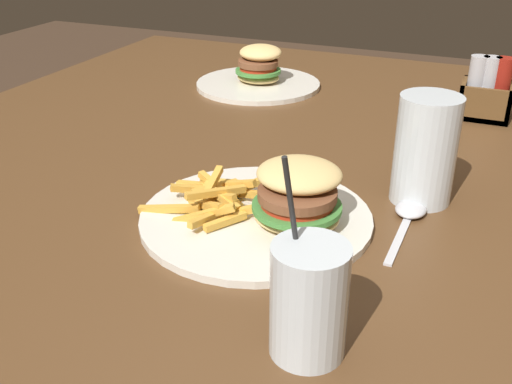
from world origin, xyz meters
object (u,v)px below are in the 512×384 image
beer_glass (425,153)px  juice_glass (309,306)px  meal_plate_far (258,76)px  condiment_caddy (487,93)px  spoon (410,212)px  meal_plate_near (270,207)px

beer_glass → juice_glass: size_ratio=0.77×
meal_plate_far → condiment_caddy: (0.47, -0.02, 0.02)m
spoon → meal_plate_far: bearing=42.2°
beer_glass → meal_plate_far: 0.59m
meal_plate_near → meal_plate_far: (-0.25, 0.56, -0.00)m
meal_plate_near → spoon: 0.19m
condiment_caddy → meal_plate_near: bearing=-112.1°
meal_plate_far → spoon: bearing=-48.7°
beer_glass → condiment_caddy: bearing=82.0°
meal_plate_near → meal_plate_far: size_ratio=1.11×
meal_plate_far → meal_plate_near: bearing=-65.9°
juice_glass → spoon: juice_glass is taller
juice_glass → condiment_caddy: juice_glass is taller
beer_glass → juice_glass: (-0.05, -0.35, -0.02)m
juice_glass → spoon: bearing=81.8°
meal_plate_near → condiment_caddy: size_ratio=2.63×
beer_glass → meal_plate_near: bearing=-138.6°
beer_glass → juice_glass: bearing=-97.5°
beer_glass → spoon: size_ratio=0.92×
meal_plate_near → condiment_caddy: condiment_caddy is taller
meal_plate_near → meal_plate_far: 0.61m
condiment_caddy → spoon: bearing=-97.4°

